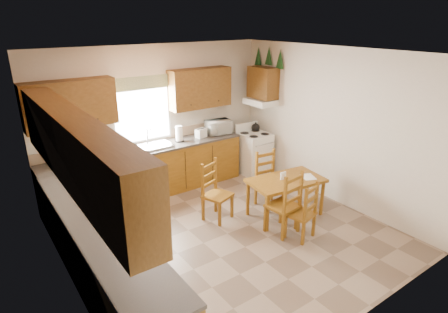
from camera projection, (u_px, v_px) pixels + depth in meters
floor at (227, 234)px, 5.78m from camera, size 4.50×4.50×0.00m
ceiling at (228, 53)px, 4.83m from camera, size 4.50×4.50×0.00m
wall_left at (61, 192)px, 4.07m from camera, size 4.50×4.50×0.00m
wall_right at (332, 126)px, 6.53m from camera, size 4.50×4.50×0.00m
wall_back at (157, 119)px, 7.01m from camera, size 4.50×4.50×0.00m
wall_front at (366, 216)px, 3.59m from camera, size 4.50×4.50×0.00m
lower_cab_back at (149, 173)px, 6.90m from camera, size 3.75×0.60×0.88m
lower_cab_left at (103, 259)px, 4.44m from camera, size 0.60×3.60×0.88m
counter_back at (147, 149)px, 6.74m from camera, size 3.75×0.63×0.04m
counter_left at (98, 226)px, 4.28m from camera, size 0.63×3.60×0.04m
backsplash at (140, 140)px, 6.92m from camera, size 3.75×0.01×0.18m
upper_cab_back_left at (70, 104)px, 5.87m from camera, size 1.41×0.33×0.75m
upper_cab_back_right at (200, 88)px, 7.18m from camera, size 1.25×0.33×0.75m
upper_cab_left at (74, 149)px, 3.87m from camera, size 0.33×3.60×0.75m
upper_cab_stove at (263, 83)px, 7.50m from camera, size 0.33×0.62×0.62m
range_hood at (260, 102)px, 7.61m from camera, size 0.44×0.62×0.12m
window_frame at (142, 111)px, 6.76m from camera, size 1.13×0.02×1.18m
window_pane at (142, 111)px, 6.75m from camera, size 1.05×0.01×1.10m
window_valance at (140, 83)px, 6.56m from camera, size 1.19×0.01×0.24m
sink_basin at (151, 146)px, 6.77m from camera, size 0.75×0.45×0.04m
pine_decal_a at (280, 59)px, 7.16m from camera, size 0.22×0.22×0.36m
pine_decal_b at (269, 56)px, 7.39m from camera, size 0.22×0.22×0.36m
pine_decal_c at (258, 56)px, 7.65m from camera, size 0.22×0.22×0.36m
stove at (254, 154)px, 7.89m from camera, size 0.59×0.61×0.85m
coffeemaker at (55, 155)px, 5.87m from camera, size 0.29×0.32×0.38m
paper_towel at (179, 134)px, 7.05m from camera, size 0.13×0.13×0.31m
toaster at (201, 133)px, 7.31m from camera, size 0.24×0.18×0.17m
microwave at (219, 127)px, 7.54m from camera, size 0.49×0.38×0.27m
dining_table at (285, 197)px, 6.22m from camera, size 1.30×0.85×0.65m
chair_near_left at (301, 210)px, 5.54m from camera, size 0.45×0.44×0.90m
chair_near_right at (283, 202)px, 5.66m from camera, size 0.48×0.46×1.03m
chair_far_left at (218, 192)px, 6.04m from camera, size 0.52×0.51×0.98m
chair_far_right at (270, 180)px, 6.47m from camera, size 0.45×0.44×0.98m
table_paper at (308, 177)px, 6.20m from camera, size 0.29×0.32×0.00m
table_card at (283, 176)px, 6.08m from camera, size 0.10×0.04×0.13m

